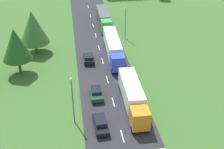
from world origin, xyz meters
The scene contains 11 objects.
road centered at (0.00, 24.50, 0.03)m, with size 10.00×140.00×0.06m, color #2B2B30.
truck_second centered at (2.64, 32.46, 2.14)m, with size 2.68×12.07×3.66m.
truck_third centered at (2.38, 49.56, 2.17)m, with size 2.86×14.69×3.66m.
truck_fourth centered at (2.63, 66.40, 2.08)m, with size 2.60×13.41×3.46m.
car_third centered at (-2.67, 28.44, 0.83)m, with size 1.99×4.52×1.47m.
car_fourth centered at (-2.47, 35.88, 0.85)m, with size 1.92×4.08×1.50m.
car_fifth centered at (-2.68, 47.91, 0.86)m, with size 1.96×4.12×1.53m.
lamppost_second centered at (-6.15, 30.30, 4.13)m, with size 0.36×0.36×7.32m.
lamppost_third centered at (6.41, 57.88, 4.15)m, with size 0.36×0.36×7.37m.
tree_birch centered at (-12.97, 53.65, 5.54)m, with size 5.93×5.93×8.81m.
tree_maple centered at (-15.20, 45.36, 5.80)m, with size 5.15×5.15×8.65m.
Camera 1 is at (-5.76, -2.34, 26.95)m, focal length 46.97 mm.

